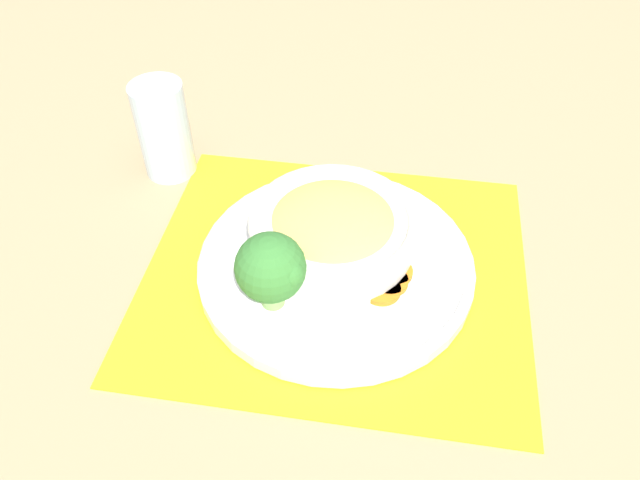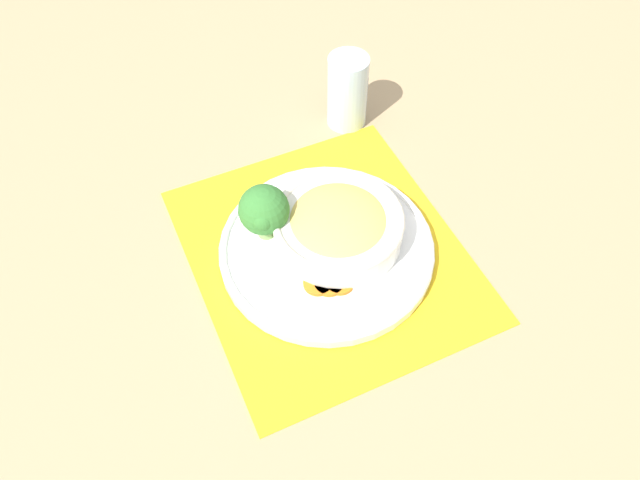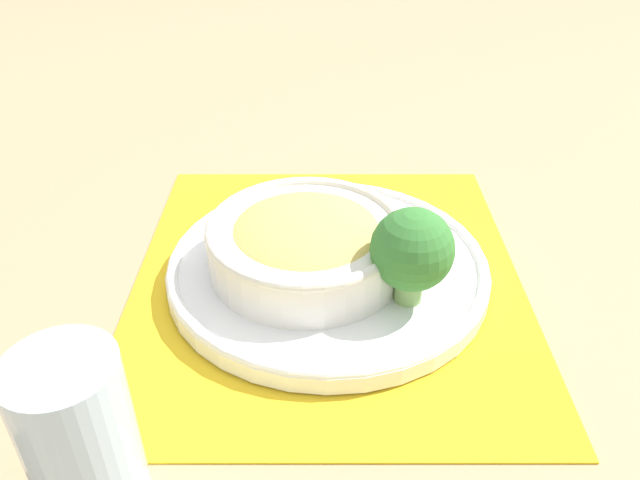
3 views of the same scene
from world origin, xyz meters
TOP-DOWN VIEW (x-y plane):
  - ground_plane at (0.00, 0.00)m, footprint 4.00×4.00m
  - placemat at (0.00, 0.00)m, footprint 0.42×0.37m
  - plate at (0.00, 0.00)m, footprint 0.30×0.30m
  - bowl at (0.01, -0.02)m, footprint 0.18×0.18m
  - broccoli_floret at (0.05, 0.07)m, footprint 0.07×0.07m
  - carrot_slice_near at (-0.05, 0.04)m, footprint 0.04×0.04m
  - carrot_slice_middle at (-0.06, 0.02)m, footprint 0.04×0.04m
  - carrot_slice_far at (-0.06, 0.01)m, footprint 0.04×0.04m
  - water_glass at (0.24, -0.14)m, footprint 0.07×0.07m

SIDE VIEW (x-z plane):
  - ground_plane at x=0.00m, z-range 0.00..0.00m
  - placemat at x=0.00m, z-range 0.00..0.00m
  - plate at x=0.00m, z-range 0.00..0.03m
  - carrot_slice_near at x=-0.05m, z-range 0.02..0.03m
  - carrot_slice_middle at x=-0.06m, z-range 0.02..0.03m
  - carrot_slice_far at x=-0.06m, z-range 0.02..0.03m
  - bowl at x=0.01m, z-range 0.02..0.07m
  - water_glass at x=0.24m, z-range -0.01..0.12m
  - broccoli_floret at x=0.05m, z-range 0.03..0.12m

